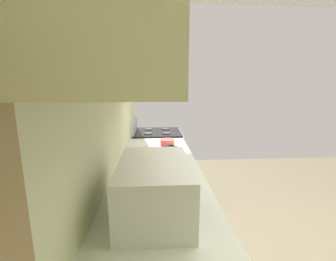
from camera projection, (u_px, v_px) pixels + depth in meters
wall_back at (104, 114)px, 1.54m from camera, size 3.74×0.12×2.72m
upper_cabinets at (129, 17)px, 1.09m from camera, size 1.64×0.36×0.74m
oven_range at (158, 164)px, 3.09m from camera, size 0.65×0.68×1.11m
microwave at (155, 187)px, 1.09m from camera, size 0.53×0.35×0.26m
bowl at (167, 142)px, 2.37m from camera, size 0.16×0.16×0.06m
kettle at (171, 155)px, 1.84m from camera, size 0.21×0.16×0.15m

